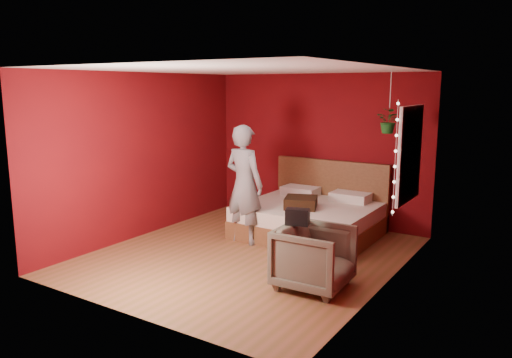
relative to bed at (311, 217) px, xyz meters
name	(u,v)px	position (x,y,z in m)	size (l,w,h in m)	color
floor	(248,255)	(-0.30, -1.42, -0.29)	(4.50, 4.50, 0.00)	brown
room_walls	(247,138)	(-0.30, -1.42, 1.38)	(4.04, 4.54, 2.62)	#630A0D
window	(409,154)	(1.67, -0.52, 1.21)	(0.05, 0.97, 1.27)	white
fairy_lights	(395,159)	(1.64, -1.05, 1.21)	(0.04, 0.04, 1.45)	silver
bed	(311,217)	(0.00, 0.00, 0.00)	(2.06, 1.75, 1.13)	brown
person	(244,184)	(-0.69, -0.92, 0.62)	(0.66, 0.44, 1.82)	slate
armchair	(314,257)	(1.01, -1.96, 0.08)	(0.81, 0.83, 0.76)	#605F4C
handbag	(297,217)	(0.80, -1.99, 0.56)	(0.28, 0.14, 0.20)	black
throw_pillow	(301,202)	(-0.02, -0.35, 0.31)	(0.48, 0.48, 0.17)	black
hanging_plant	(389,121)	(1.25, -0.12, 1.61)	(0.39, 0.36, 0.88)	silver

